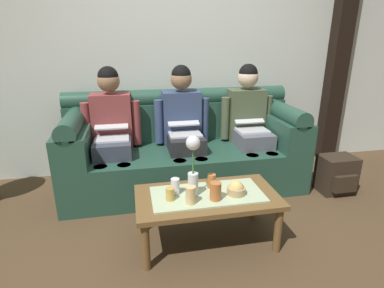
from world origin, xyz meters
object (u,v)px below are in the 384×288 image
object	(u,v)px
flower_vase	(193,164)
snack_bowl	(236,189)
cup_near_right	(170,194)
couch	(183,150)
person_right	(249,120)
cup_far_right	(212,181)
cup_near_left	(216,191)
cup_far_center	(191,195)
backpack_right	(337,175)
person_middle	(183,123)
cup_far_left	(175,186)
coffee_table	(207,201)
person_left	(112,127)

from	to	relation	value
flower_vase	snack_bowl	xyz separation A→B (m)	(0.31, -0.05, -0.20)
snack_bowl	cup_near_right	size ratio (longest dim) A/B	1.48
couch	person_right	world-z (taller)	person_right
couch	person_right	distance (m)	0.75
cup_far_right	flower_vase	bearing A→B (deg)	-152.00
cup_near_left	cup_far_center	world-z (taller)	cup_near_left
cup_near_right	backpack_right	xyz separation A→B (m)	(1.74, 0.56, -0.26)
person_middle	person_right	size ratio (longest dim) A/B	1.00
cup_near_right	cup_far_left	xyz separation A→B (m)	(0.05, 0.08, 0.01)
coffee_table	snack_bowl	world-z (taller)	snack_bowl
coffee_table	cup_near_right	world-z (taller)	cup_near_right
cup_near_left	cup_far_right	distance (m)	0.18
person_left	coffee_table	bearing A→B (deg)	-55.34
backpack_right	cup_near_right	bearing A→B (deg)	-162.06
person_right	cup_far_center	distance (m)	1.41
couch	cup_far_right	xyz separation A→B (m)	(0.05, -0.92, 0.09)
cup_far_right	coffee_table	bearing A→B (deg)	-121.63
coffee_table	cup_near_left	xyz separation A→B (m)	(0.03, -0.09, 0.12)
snack_bowl	cup_far_center	bearing A→B (deg)	-169.45
person_right	flower_vase	size ratio (longest dim) A/B	2.75
couch	cup_far_center	xyz separation A→B (m)	(-0.14, -1.12, 0.09)
person_middle	cup_near_left	distance (m)	1.12
person_middle	cup_far_center	xyz separation A→B (m)	(-0.14, -1.12, -0.20)
cup_far_right	person_middle	bearing A→B (deg)	93.39
cup_far_right	backpack_right	size ratio (longest dim) A/B	0.29
person_left	person_middle	bearing A→B (deg)	0.00
person_left	coffee_table	xyz separation A→B (m)	(0.69, -1.00, -0.31)
snack_bowl	cup_near_left	world-z (taller)	cup_near_left
couch	flower_vase	size ratio (longest dim) A/B	5.26
person_middle	person_right	xyz separation A→B (m)	(0.69, 0.00, -0.00)
person_left	flower_vase	size ratio (longest dim) A/B	2.75
cup_near_left	cup_near_right	distance (m)	0.32
person_right	snack_bowl	size ratio (longest dim) A/B	9.09
couch	person_middle	world-z (taller)	person_middle
cup_far_center	backpack_right	bearing A→B (deg)	21.60
person_middle	cup_near_right	xyz separation A→B (m)	(-0.28, -1.04, -0.21)
person_right	backpack_right	size ratio (longest dim) A/B	3.31
couch	cup_near_left	size ratio (longest dim) A/B	18.10
person_right	cup_far_left	world-z (taller)	person_right
coffee_table	cup_near_left	distance (m)	0.16
cup_far_center	backpack_right	distance (m)	1.75
coffee_table	cup_far_left	size ratio (longest dim) A/B	8.73
flower_vase	cup_far_center	bearing A→B (deg)	-108.93
cup_far_left	backpack_right	distance (m)	1.78
person_left	cup_far_left	bearing A→B (deg)	-64.02
coffee_table	cup_far_center	size ratio (longest dim) A/B	8.35
cup_near_right	cup_far_right	world-z (taller)	cup_far_right
coffee_table	cup_far_center	bearing A→B (deg)	-142.39
flower_vase	cup_far_center	distance (m)	0.22
snack_bowl	cup_far_right	xyz separation A→B (m)	(-0.15, 0.13, 0.02)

